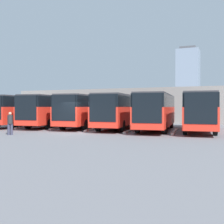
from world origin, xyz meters
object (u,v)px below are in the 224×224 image
object	(u,v)px
bus_0	(199,110)
pedestrian	(10,123)
bus_4	(55,110)
bus_1	(156,110)
bus_2	(120,110)
bus_5	(25,110)
bus_3	(87,110)

from	to	relation	value
bus_0	pedestrian	xyz separation A→B (m)	(12.90, 8.61, -0.88)
bus_4	bus_0	bearing A→B (deg)	174.38
bus_1	pedestrian	world-z (taller)	bus_1
bus_0	pedestrian	world-z (taller)	bus_0
bus_2	bus_0	bearing A→B (deg)	173.61
pedestrian	bus_0	bearing A→B (deg)	-13.51
pedestrian	bus_5	bearing A→B (deg)	76.23
bus_1	bus_0	bearing A→B (deg)	179.56
bus_0	bus_1	xyz separation A→B (m)	(3.66, 0.37, 0.00)
bus_5	pedestrian	xyz separation A→B (m)	(-5.41, 8.18, -0.88)
bus_4	pedestrian	size ratio (longest dim) A/B	6.34
pedestrian	bus_2	bearing A→B (deg)	9.93
bus_2	bus_3	size ratio (longest dim) A/B	1.00
bus_1	bus_2	size ratio (longest dim) A/B	1.00
bus_1	bus_3	xyz separation A→B (m)	(7.32, -0.56, 0.00)
bus_1	bus_2	distance (m)	3.68
bus_2	pedestrian	world-z (taller)	bus_2
bus_4	bus_2	bearing A→B (deg)	175.15
bus_1	bus_2	world-z (taller)	same
bus_5	bus_1	bearing A→B (deg)	174.09
bus_3	pedestrian	world-z (taller)	bus_3
bus_0	bus_1	size ratio (longest dim) A/B	1.00
bus_3	bus_1	bearing A→B (deg)	169.53
bus_3	pedestrian	xyz separation A→B (m)	(1.92, 8.80, -0.88)
bus_3	bus_5	distance (m)	7.35
bus_5	pedestrian	world-z (taller)	bus_5
bus_2	pedestrian	bearing A→B (deg)	51.01
bus_5	bus_0	bearing A→B (deg)	175.19
bus_3	pedestrian	bearing A→B (deg)	71.57
bus_0	bus_3	distance (m)	10.99
bus_0	bus_5	distance (m)	18.31
bus_3	bus_4	xyz separation A→B (m)	(3.66, 0.32, 0.00)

